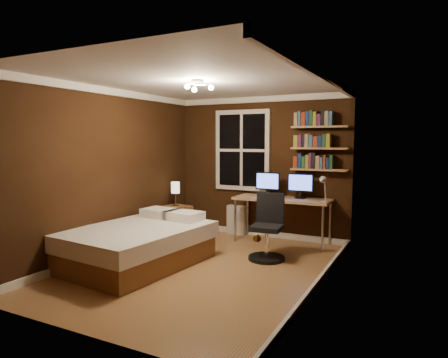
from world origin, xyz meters
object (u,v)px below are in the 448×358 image
at_px(bedside_lamp, 175,194).
at_px(desk_lamp, 324,189).
at_px(nightstand, 176,221).
at_px(office_chair, 268,235).
at_px(desk, 282,202).
at_px(radiator, 237,220).
at_px(monitor_left, 268,184).
at_px(bed, 139,245).
at_px(monitor_right, 301,186).

distance_m(bedside_lamp, desk_lamp, 2.59).
xyz_separation_m(nightstand, office_chair, (1.95, -0.52, 0.08)).
bearing_deg(nightstand, desk_lamp, 18.15).
relative_size(nightstand, desk, 0.35).
height_order(nightstand, bedside_lamp, bedside_lamp).
distance_m(radiator, monitor_left, 0.97).
bearing_deg(bedside_lamp, nightstand, 0.00).
relative_size(monitor_left, office_chair, 0.45).
xyz_separation_m(radiator, office_chair, (1.06, -1.20, 0.09)).
bearing_deg(monitor_left, desk, -15.37).
bearing_deg(bed, office_chair, 41.06).
xyz_separation_m(bed, monitor_right, (1.68, 2.12, 0.69)).
bearing_deg(desk_lamp, bed, -138.90).
bearing_deg(desk, bed, -124.24).
distance_m(bed, nightstand, 1.64).
distance_m(bedside_lamp, desk, 1.89).
distance_m(desk, monitor_right, 0.40).
bearing_deg(nightstand, desk, 26.21).
distance_m(bed, monitor_left, 2.49).
bearing_deg(monitor_left, radiator, 167.92).
xyz_separation_m(nightstand, monitor_left, (1.54, 0.54, 0.70)).
xyz_separation_m(radiator, desk, (0.95, -0.22, 0.44)).
distance_m(bedside_lamp, monitor_right, 2.20).
bearing_deg(bed, desk, 61.47).
bearing_deg(desk, nightstand, -165.89).
height_order(monitor_right, office_chair, monitor_right).
bearing_deg(radiator, bed, -101.10).
bearing_deg(desk_lamp, monitor_left, 165.32).
distance_m(radiator, desk, 1.07).
xyz_separation_m(nightstand, desk_lamp, (2.57, 0.27, 0.71)).
distance_m(bed, radiator, 2.31).
xyz_separation_m(monitor_right, office_chair, (-0.17, -1.06, -0.62)).
relative_size(bed, monitor_left, 4.81).
height_order(nightstand, radiator, nightstand).
distance_m(nightstand, radiator, 1.12).
xyz_separation_m(desk, monitor_right, (0.29, 0.08, 0.27)).
xyz_separation_m(bed, radiator, (0.44, 2.26, -0.02)).
xyz_separation_m(desk, office_chair, (0.11, -0.98, -0.35)).
bearing_deg(monitor_left, nightstand, -160.62).
height_order(bed, radiator, bed).
relative_size(bed, desk_lamp, 4.75).
xyz_separation_m(nightstand, desk, (1.84, 0.46, 0.43)).
xyz_separation_m(bed, office_chair, (1.50, 1.07, 0.08)).
relative_size(bedside_lamp, monitor_left, 1.00).
relative_size(radiator, desk_lamp, 1.22).
relative_size(nightstand, radiator, 1.04).
bearing_deg(nightstand, office_chair, -2.73).
distance_m(bedside_lamp, office_chair, 2.06).
distance_m(monitor_right, desk_lamp, 0.52).
distance_m(radiator, desk_lamp, 1.87).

